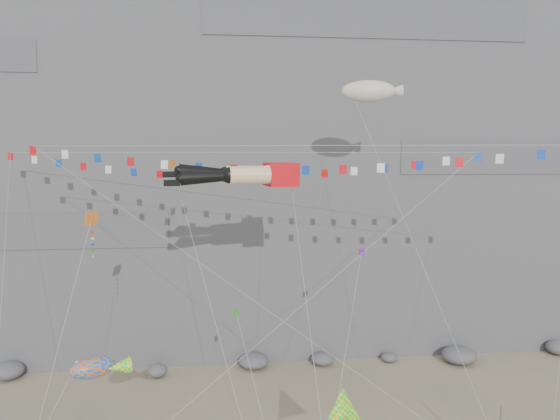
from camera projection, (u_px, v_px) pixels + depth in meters
name	position (u px, v px, depth m)	size (l,w,h in m)	color
cliff	(243.00, 91.00, 59.01)	(80.00, 28.00, 50.00)	slate
talus_boulders	(253.00, 361.00, 46.76)	(60.00, 3.00, 1.20)	slate
legs_kite	(245.00, 175.00, 33.52)	(8.42, 14.74, 21.63)	red
flag_banner_upper	(226.00, 153.00, 37.56)	(31.82, 19.99, 26.06)	red
flag_banner_lower	(288.00, 146.00, 32.73)	(32.13, 12.08, 23.88)	red
harlequin_kite	(91.00, 220.00, 31.85)	(3.30, 10.66, 17.57)	red
fish_windsock	(92.00, 368.00, 28.60)	(6.31, 6.21, 9.68)	orange
delta_kite	(343.00, 415.00, 26.76)	(2.68, 6.53, 8.11)	#F5EE0C
blimp_windsock	(369.00, 92.00, 37.83)	(7.86, 12.38, 25.85)	beige
small_kite_a	(173.00, 169.00, 35.78)	(6.35, 15.71, 23.81)	orange
small_kite_b	(361.00, 258.00, 32.91)	(5.21, 10.03, 16.25)	#6A1BA3
small_kite_c	(238.00, 318.00, 31.15)	(3.12, 10.94, 14.09)	green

